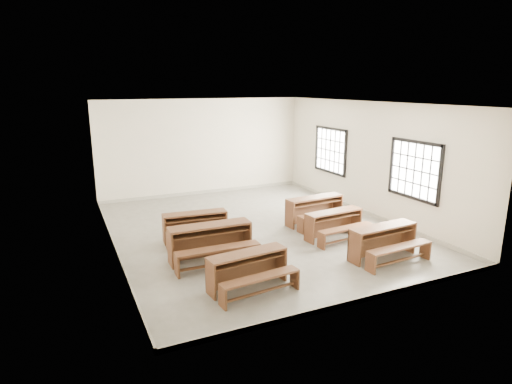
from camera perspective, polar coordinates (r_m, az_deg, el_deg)
name	(u,v)px	position (r m, az deg, el deg)	size (l,w,h in m)	color
room	(259,147)	(10.62, 0.44, 6.05)	(8.50, 8.50, 3.20)	gray
desk_set_0	(249,268)	(7.89, -1.00, -10.07)	(1.59, 0.94, 0.68)	brown
desk_set_1	(211,240)	(9.09, -6.02, -6.39)	(1.76, 0.94, 0.79)	brown
desk_set_2	(196,224)	(10.32, -8.06, -4.30)	(1.58, 0.91, 0.68)	brown
desk_set_3	(384,240)	(9.58, 16.74, -6.10)	(1.64, 0.92, 0.72)	brown
desk_set_4	(335,223)	(10.54, 10.47, -4.02)	(1.56, 0.91, 0.67)	brown
desk_set_5	(316,208)	(11.54, 7.95, -2.17)	(1.69, 0.97, 0.73)	brown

